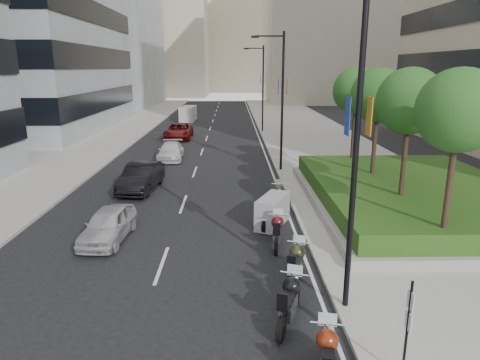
{
  "coord_description": "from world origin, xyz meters",
  "views": [
    {
      "loc": [
        1.04,
        -10.01,
        6.83
      ],
      "look_at": [
        1.38,
        8.21,
        2.0
      ],
      "focal_mm": 32.0,
      "sensor_mm": 36.0,
      "label": 1
    }
  ],
  "objects_px": {
    "motorcycle_4": "(277,231)",
    "car_c": "(171,151)",
    "car_d": "(179,131)",
    "delivery_van": "(188,114)",
    "motorcycle_3": "(296,264)",
    "parking_sign": "(408,325)",
    "motorcycle_1": "(327,359)",
    "motorcycle_2": "(289,300)",
    "lamp_post_2": "(261,84)",
    "car_b": "(141,177)",
    "motorcycle_6": "(277,197)",
    "motorcycle_5": "(273,211)",
    "car_a": "(108,225)",
    "lamp_post_0": "(351,137)",
    "lamp_post_1": "(280,95)"
  },
  "relations": [
    {
      "from": "lamp_post_1",
      "to": "motorcycle_4",
      "type": "distance_m",
      "value": 13.24
    },
    {
      "from": "motorcycle_2",
      "to": "motorcycle_6",
      "type": "height_order",
      "value": "motorcycle_2"
    },
    {
      "from": "motorcycle_1",
      "to": "motorcycle_2",
      "type": "height_order",
      "value": "motorcycle_2"
    },
    {
      "from": "car_d",
      "to": "car_b",
      "type": "bearing_deg",
      "value": -89.75
    },
    {
      "from": "car_c",
      "to": "motorcycle_6",
      "type": "bearing_deg",
      "value": -62.64
    },
    {
      "from": "motorcycle_5",
      "to": "parking_sign",
      "type": "bearing_deg",
      "value": -144.35
    },
    {
      "from": "motorcycle_4",
      "to": "motorcycle_6",
      "type": "height_order",
      "value": "motorcycle_6"
    },
    {
      "from": "motorcycle_1",
      "to": "car_a",
      "type": "relative_size",
      "value": 0.61
    },
    {
      "from": "parking_sign",
      "to": "motorcycle_5",
      "type": "distance_m",
      "value": 10.03
    },
    {
      "from": "motorcycle_1",
      "to": "car_d",
      "type": "xyz_separation_m",
      "value": [
        -7.31,
        33.75,
        0.12
      ]
    },
    {
      "from": "motorcycle_2",
      "to": "motorcycle_5",
      "type": "relative_size",
      "value": 0.97
    },
    {
      "from": "motorcycle_5",
      "to": "car_d",
      "type": "xyz_separation_m",
      "value": [
        -7.02,
        23.96,
        0.08
      ]
    },
    {
      "from": "lamp_post_1",
      "to": "motorcycle_6",
      "type": "bearing_deg",
      "value": -96.43
    },
    {
      "from": "lamp_post_2",
      "to": "motorcycle_6",
      "type": "bearing_deg",
      "value": -91.97
    },
    {
      "from": "parking_sign",
      "to": "motorcycle_6",
      "type": "relative_size",
      "value": 1.09
    },
    {
      "from": "parking_sign",
      "to": "motorcycle_5",
      "type": "xyz_separation_m",
      "value": [
        -2.0,
        9.8,
        -0.78
      ]
    },
    {
      "from": "motorcycle_4",
      "to": "car_c",
      "type": "xyz_separation_m",
      "value": [
        -6.44,
        16.43,
        0.02
      ]
    },
    {
      "from": "car_c",
      "to": "lamp_post_1",
      "type": "bearing_deg",
      "value": -30.05
    },
    {
      "from": "delivery_van",
      "to": "lamp_post_2",
      "type": "bearing_deg",
      "value": -44.71
    },
    {
      "from": "parking_sign",
      "to": "car_c",
      "type": "relative_size",
      "value": 0.57
    },
    {
      "from": "motorcycle_3",
      "to": "parking_sign",
      "type": "bearing_deg",
      "value": -142.01
    },
    {
      "from": "parking_sign",
      "to": "car_a",
      "type": "height_order",
      "value": "parking_sign"
    },
    {
      "from": "lamp_post_1",
      "to": "motorcycle_2",
      "type": "xyz_separation_m",
      "value": [
        -1.56,
        -17.59,
        -4.42
      ]
    },
    {
      "from": "parking_sign",
      "to": "motorcycle_1",
      "type": "bearing_deg",
      "value": 179.66
    },
    {
      "from": "motorcycle_1",
      "to": "motorcycle_2",
      "type": "distance_m",
      "value": 2.46
    },
    {
      "from": "lamp_post_0",
      "to": "parking_sign",
      "type": "height_order",
      "value": "lamp_post_0"
    },
    {
      "from": "car_a",
      "to": "delivery_van",
      "type": "relative_size",
      "value": 0.84
    },
    {
      "from": "lamp_post_2",
      "to": "car_c",
      "type": "height_order",
      "value": "lamp_post_2"
    },
    {
      "from": "motorcycle_3",
      "to": "car_a",
      "type": "bearing_deg",
      "value": 81.02
    },
    {
      "from": "car_a",
      "to": "car_b",
      "type": "bearing_deg",
      "value": 94.94
    },
    {
      "from": "car_d",
      "to": "car_a",
      "type": "bearing_deg",
      "value": -89.47
    },
    {
      "from": "lamp_post_0",
      "to": "motorcycle_4",
      "type": "relative_size",
      "value": 3.92
    },
    {
      "from": "car_d",
      "to": "delivery_van",
      "type": "relative_size",
      "value": 1.19
    },
    {
      "from": "car_d",
      "to": "lamp_post_2",
      "type": "bearing_deg",
      "value": 26.97
    },
    {
      "from": "motorcycle_4",
      "to": "car_c",
      "type": "relative_size",
      "value": 0.53
    },
    {
      "from": "motorcycle_6",
      "to": "car_b",
      "type": "xyz_separation_m",
      "value": [
        -7.41,
        3.51,
        0.15
      ]
    },
    {
      "from": "lamp_post_1",
      "to": "lamp_post_2",
      "type": "xyz_separation_m",
      "value": [
        0.0,
        18.0,
        0.0
      ]
    },
    {
      "from": "motorcycle_3",
      "to": "car_a",
      "type": "distance_m",
      "value": 7.96
    },
    {
      "from": "motorcycle_1",
      "to": "delivery_van",
      "type": "height_order",
      "value": "delivery_van"
    },
    {
      "from": "car_c",
      "to": "lamp_post_2",
      "type": "bearing_deg",
      "value": 58.14
    },
    {
      "from": "motorcycle_1",
      "to": "motorcycle_6",
      "type": "distance_m",
      "value": 12.09
    },
    {
      "from": "car_c",
      "to": "motorcycle_5",
      "type": "bearing_deg",
      "value": -68.29
    },
    {
      "from": "lamp_post_0",
      "to": "car_a",
      "type": "relative_size",
      "value": 2.34
    },
    {
      "from": "motorcycle_2",
      "to": "car_a",
      "type": "bearing_deg",
      "value": 68.51
    },
    {
      "from": "motorcycle_3",
      "to": "motorcycle_4",
      "type": "distance_m",
      "value": 2.91
    },
    {
      "from": "motorcycle_6",
      "to": "motorcycle_1",
      "type": "bearing_deg",
      "value": -165.75
    },
    {
      "from": "car_b",
      "to": "car_d",
      "type": "height_order",
      "value": "car_b"
    },
    {
      "from": "lamp_post_2",
      "to": "motorcycle_1",
      "type": "relative_size",
      "value": 3.83
    },
    {
      "from": "motorcycle_2",
      "to": "lamp_post_0",
      "type": "bearing_deg",
      "value": -48.93
    },
    {
      "from": "motorcycle_5",
      "to": "motorcycle_6",
      "type": "relative_size",
      "value": 1.05
    }
  ]
}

